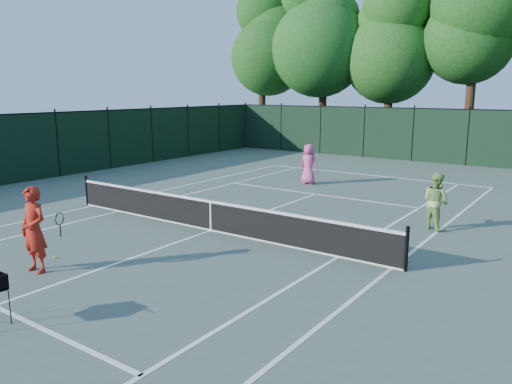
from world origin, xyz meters
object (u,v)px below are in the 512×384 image
Objects in this scene: coach at (34,230)px; loose_ball_midcourt at (55,257)px; player_pink at (309,164)px; player_green at (436,201)px.

loose_ball_midcourt is (-0.48, 0.76, -0.95)m from coach.
player_pink reaches higher than loose_ball_midcourt.
player_pink is 25.85× the size of loose_ball_midcourt.
player_green is at bearing 50.36° from coach.
coach is 1.31m from loose_ball_midcourt.
player_pink is (-0.28, 13.03, -0.11)m from coach.
player_green reaches higher than loose_ball_midcourt.
coach is 1.12× the size of player_pink.
player_green is (6.63, -4.21, -0.03)m from player_pink.
player_pink is 7.86m from player_green.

